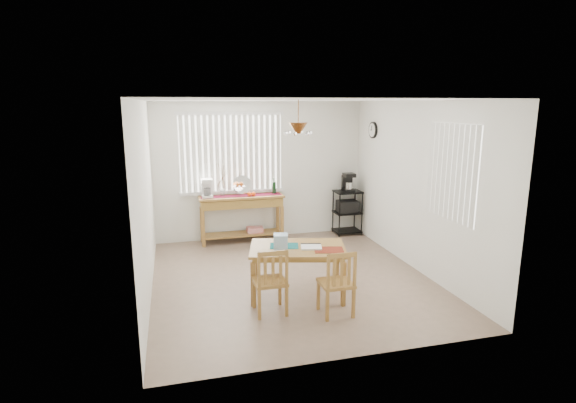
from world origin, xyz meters
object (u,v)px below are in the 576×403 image
object	(u,v)px
chair_right	(337,283)
wire_cart	(347,208)
chair_left	(270,282)
dining_table	(298,253)
cart_items	(348,183)
sideboard	(242,207)

from	to	relation	value
chair_right	wire_cart	bearing A→B (deg)	66.06
wire_cart	chair_left	distance (m)	3.80
dining_table	wire_cart	bearing A→B (deg)	55.76
dining_table	chair_left	size ratio (longest dim) A/B	1.66
wire_cart	chair_left	world-z (taller)	wire_cart
cart_items	dining_table	xyz separation A→B (m)	(-1.77, -2.60, -0.44)
sideboard	dining_table	world-z (taller)	sideboard
dining_table	chair_right	bearing A→B (deg)	-67.40
cart_items	dining_table	size ratio (longest dim) A/B	0.25
sideboard	chair_right	bearing A→B (deg)	-79.12
wire_cart	chair_left	bearing A→B (deg)	-126.23
wire_cart	cart_items	bearing A→B (deg)	90.00
wire_cart	chair_right	world-z (taller)	wire_cart
sideboard	wire_cart	xyz separation A→B (m)	(2.11, -0.01, -0.14)
dining_table	chair_right	xyz separation A→B (m)	(0.30, -0.71, -0.18)
sideboard	chair_right	distance (m)	3.39
dining_table	chair_left	distance (m)	0.69
sideboard	cart_items	distance (m)	2.14
dining_table	chair_left	world-z (taller)	chair_left
dining_table	cart_items	bearing A→B (deg)	55.85
chair_left	sideboard	bearing A→B (deg)	87.45
wire_cart	dining_table	size ratio (longest dim) A/B	0.61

